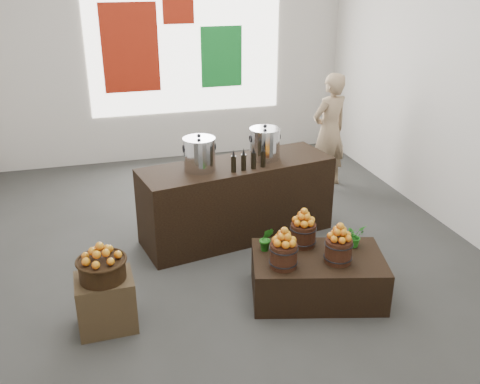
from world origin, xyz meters
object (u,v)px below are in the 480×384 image
object	(u,v)px
wicker_basket	(102,269)
stock_pot_center	(265,145)
counter	(237,200)
display_table	(317,276)
stock_pot_left	(199,155)
crate	(106,302)
shopper	(329,131)

from	to	relation	value
wicker_basket	stock_pot_center	distance (m)	2.58
wicker_basket	counter	bearing A→B (deg)	40.95
display_table	stock_pot_left	bearing A→B (deg)	137.31
wicker_basket	stock_pot_center	bearing A→B (deg)	36.70
crate	stock_pot_center	size ratio (longest dim) A/B	1.44
crate	counter	distance (m)	2.21
crate	display_table	bearing A→B (deg)	-1.55
counter	stock_pot_left	xyz separation A→B (m)	(-0.47, -0.09, 0.66)
crate	wicker_basket	size ratio (longest dim) A/B	1.25
stock_pot_center	display_table	bearing A→B (deg)	-87.58
stock_pot_left	wicker_basket	bearing A→B (deg)	-131.36
wicker_basket	shopper	size ratio (longest dim) A/B	0.24
crate	counter	xyz separation A→B (m)	(1.66, 1.44, 0.22)
crate	stock_pot_left	size ratio (longest dim) A/B	1.44
stock_pot_left	counter	bearing A→B (deg)	10.81
counter	shopper	xyz separation A→B (m)	(1.76, 1.22, 0.38)
crate	stock_pot_center	bearing A→B (deg)	36.70
wicker_basket	display_table	distance (m)	2.13
crate	counter	world-z (taller)	counter
counter	stock_pot_center	world-z (taller)	stock_pot_center
display_table	stock_pot_left	world-z (taller)	stock_pot_left
wicker_basket	shopper	bearing A→B (deg)	37.95
crate	display_table	size ratio (longest dim) A/B	0.40
wicker_basket	stock_pot_left	bearing A→B (deg)	48.64
counter	stock_pot_center	xyz separation A→B (m)	(0.37, 0.07, 0.66)
display_table	stock_pot_center	world-z (taller)	stock_pot_center
wicker_basket	display_table	size ratio (longest dim) A/B	0.32
crate	shopper	distance (m)	4.37
stock_pot_left	stock_pot_center	distance (m)	0.85
wicker_basket	shopper	distance (m)	4.34
stock_pot_center	shopper	size ratio (longest dim) A/B	0.21
counter	shopper	size ratio (longest dim) A/B	1.36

